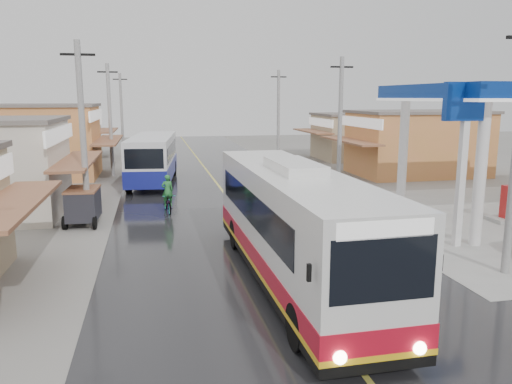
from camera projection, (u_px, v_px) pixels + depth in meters
ground at (298, 290)px, 14.86m from camera, size 120.00×120.00×0.00m
road at (225, 195)px, 29.29m from camera, size 12.00×90.00×0.02m
centre_line at (225, 195)px, 29.28m from camera, size 0.15×90.00×0.01m
shopfronts_left at (1, 194)px, 29.57m from camera, size 11.00×44.00×5.20m
shopfronts_right at (484, 195)px, 29.41m from camera, size 11.00×44.00×4.80m
utility_poles_left at (103, 196)px, 28.85m from camera, size 1.60×50.00×8.00m
utility_poles_right at (338, 190)px, 30.69m from camera, size 1.60×36.00×8.00m
coach_bus at (292, 224)px, 15.29m from camera, size 2.85×12.08×3.76m
second_bus at (153, 158)px, 32.93m from camera, size 3.53×9.64×3.13m
cyclist at (168, 200)px, 24.71m from camera, size 0.87×1.86×1.93m
tricycle_near at (83, 204)px, 22.25m from camera, size 1.54×2.26×1.68m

